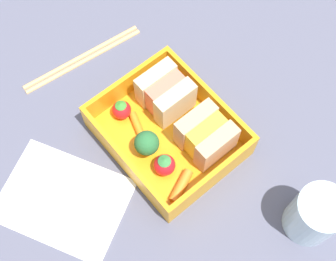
# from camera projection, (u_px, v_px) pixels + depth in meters

# --- Properties ---
(ground_plane) EXTENTS (1.20, 1.20, 0.02)m
(ground_plane) POSITION_uv_depth(u_px,v_px,m) (168.00, 142.00, 0.64)
(ground_plane) COLOR #55576A
(bento_tray) EXTENTS (0.18, 0.15, 0.01)m
(bento_tray) POSITION_uv_depth(u_px,v_px,m) (168.00, 137.00, 0.62)
(bento_tray) COLOR orange
(bento_tray) RESTS_ON ground_plane
(bento_rim) EXTENTS (0.18, 0.15, 0.04)m
(bento_rim) POSITION_uv_depth(u_px,v_px,m) (168.00, 129.00, 0.60)
(bento_rim) COLOR orange
(bento_rim) RESTS_ON bento_tray
(sandwich_left) EXTENTS (0.06, 0.06, 0.05)m
(sandwich_left) POSITION_uv_depth(u_px,v_px,m) (165.00, 93.00, 0.61)
(sandwich_left) COLOR beige
(sandwich_left) RESTS_ON bento_tray
(sandwich_center_left) EXTENTS (0.06, 0.06, 0.05)m
(sandwich_center_left) POSITION_uv_depth(u_px,v_px,m) (206.00, 136.00, 0.59)
(sandwich_center_left) COLOR tan
(sandwich_center_left) RESTS_ON bento_tray
(strawberry_far_left) EXTENTS (0.03, 0.03, 0.03)m
(strawberry_far_left) POSITION_uv_depth(u_px,v_px,m) (121.00, 109.00, 0.62)
(strawberry_far_left) COLOR red
(strawberry_far_left) RESTS_ON bento_tray
(carrot_stick_left) EXTENTS (0.05, 0.03, 0.01)m
(carrot_stick_left) POSITION_uv_depth(u_px,v_px,m) (139.00, 129.00, 0.61)
(carrot_stick_left) COLOR orange
(carrot_stick_left) RESTS_ON bento_tray
(broccoli_floret) EXTENTS (0.03, 0.03, 0.04)m
(broccoli_floret) POSITION_uv_depth(u_px,v_px,m) (147.00, 144.00, 0.58)
(broccoli_floret) COLOR #93D067
(broccoli_floret) RESTS_ON bento_tray
(strawberry_left) EXTENTS (0.03, 0.03, 0.03)m
(strawberry_left) POSITION_uv_depth(u_px,v_px,m) (165.00, 165.00, 0.58)
(strawberry_left) COLOR red
(strawberry_left) RESTS_ON bento_tray
(carrot_stick_far_left) EXTENTS (0.03, 0.05, 0.01)m
(carrot_stick_far_left) POSITION_uv_depth(u_px,v_px,m) (181.00, 186.00, 0.58)
(carrot_stick_far_left) COLOR orange
(carrot_stick_far_left) RESTS_ON bento_tray
(chopstick_pair) EXTENTS (0.03, 0.19, 0.01)m
(chopstick_pair) POSITION_uv_depth(u_px,v_px,m) (82.00, 58.00, 0.68)
(chopstick_pair) COLOR tan
(chopstick_pair) RESTS_ON ground_plane
(drinking_glass) EXTENTS (0.06, 0.06, 0.08)m
(drinking_glass) POSITION_uv_depth(u_px,v_px,m) (315.00, 215.00, 0.54)
(drinking_glass) COLOR silver
(drinking_glass) RESTS_ON ground_plane
(folded_napkin) EXTENTS (0.19, 0.18, 0.00)m
(folded_napkin) POSITION_uv_depth(u_px,v_px,m) (63.00, 199.00, 0.59)
(folded_napkin) COLOR white
(folded_napkin) RESTS_ON ground_plane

